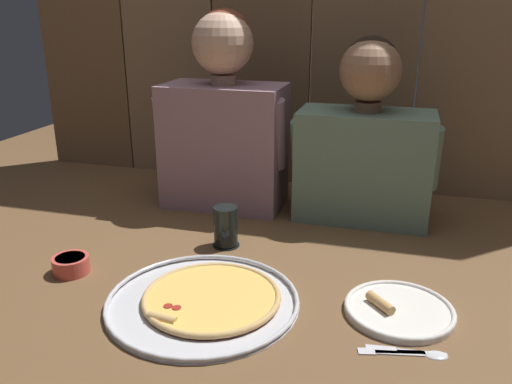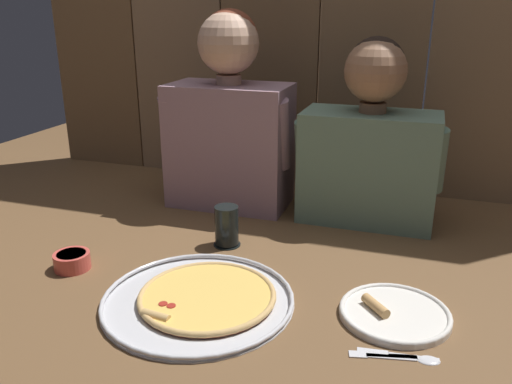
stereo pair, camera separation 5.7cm
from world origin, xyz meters
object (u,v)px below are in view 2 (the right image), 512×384
(pizza_tray, at_px, (202,298))
(dinner_plate, at_px, (394,313))
(drinking_glass, at_px, (227,226))
(diner_left, at_px, (229,119))
(dipping_bowl, at_px, (72,260))
(diner_right, at_px, (370,143))

(pizza_tray, distance_m, dinner_plate, 0.43)
(drinking_glass, bearing_deg, diner_left, 109.09)
(pizza_tray, relative_size, dinner_plate, 1.83)
(drinking_glass, relative_size, diner_left, 0.18)
(dinner_plate, distance_m, diner_left, 0.85)
(drinking_glass, height_order, dipping_bowl, drinking_glass)
(pizza_tray, bearing_deg, diner_right, 64.84)
(pizza_tray, distance_m, diner_left, 0.70)
(pizza_tray, height_order, dinner_plate, dinner_plate)
(dinner_plate, bearing_deg, dipping_bowl, -177.62)
(dipping_bowl, relative_size, diner_left, 0.15)
(dipping_bowl, xyz_separation_m, diner_right, (0.67, 0.58, 0.22))
(dinner_plate, height_order, diner_right, diner_right)
(diner_right, bearing_deg, drinking_glass, -137.21)
(dinner_plate, relative_size, diner_left, 0.38)
(dinner_plate, xyz_separation_m, drinking_glass, (-0.48, 0.22, 0.05))
(pizza_tray, height_order, diner_left, diner_left)
(pizza_tray, bearing_deg, dinner_plate, 10.13)
(dipping_bowl, relative_size, diner_right, 0.16)
(diner_right, bearing_deg, dipping_bowl, -139.35)
(pizza_tray, bearing_deg, dipping_bowl, 173.67)
(dipping_bowl, xyz_separation_m, diner_left, (0.22, 0.58, 0.27))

